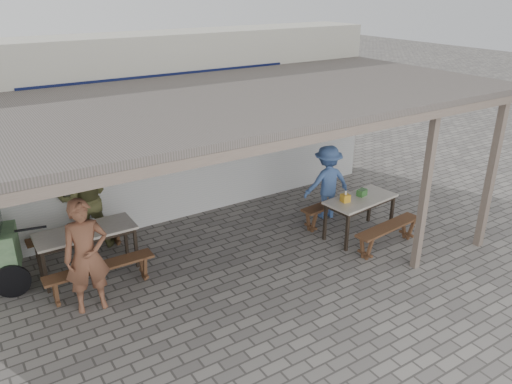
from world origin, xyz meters
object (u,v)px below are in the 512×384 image
object	(u,v)px
patron_right_table	(327,182)
condiment_jar	(92,222)
tissue_box	(345,198)
table_left	(86,235)
bench_left_wall	(78,236)
donation_box	(362,193)
bench_right_wall	(333,207)
patron_street_side	(86,256)
bench_right_street	(388,231)
bench_left_street	(100,272)
table_right	(360,202)
patron_wall_side	(84,199)
condiment_bowl	(78,228)

from	to	relation	value
patron_right_table	condiment_jar	size ratio (longest dim) A/B	15.92
tissue_box	table_left	bearing A→B (deg)	161.85
bench_left_wall	donation_box	bearing A→B (deg)	-22.90
bench_right_wall	patron_street_side	distance (m)	4.76
patron_right_table	condiment_jar	distance (m)	4.45
table_left	bench_right_street	distance (m)	5.07
bench_left_wall	bench_right_wall	distance (m)	4.71
patron_street_side	patron_right_table	distance (m)	4.84
bench_left_street	bench_right_street	world-z (taller)	same
bench_right_wall	patron_right_table	xyz separation A→B (m)	(0.08, 0.29, 0.40)
bench_right_wall	patron_right_table	world-z (taller)	patron_right_table
bench_left_street	bench_right_street	xyz separation A→B (m)	(4.63, -1.39, -0.01)
tissue_box	donation_box	size ratio (longest dim) A/B	0.76
bench_right_street	tissue_box	bearing A→B (deg)	115.28
bench_left_street	table_right	xyz separation A→B (m)	(4.56, -0.74, 0.33)
bench_right_wall	bench_left_wall	bearing A→B (deg)	156.30
patron_wall_side	condiment_jar	xyz separation A→B (m)	(-0.09, -0.73, -0.12)
table_left	bench_left_street	distance (m)	0.75
bench_left_street	bench_right_wall	size ratio (longest dim) A/B	1.10
bench_right_wall	condiment_bowl	distance (m)	4.66
patron_wall_side	condiment_jar	bearing A→B (deg)	95.88
table_right	condiment_jar	size ratio (longest dim) A/B	15.28
bench_right_street	patron_right_table	bearing A→B (deg)	86.00
table_left	tissue_box	xyz separation A→B (m)	(4.21, -1.38, 0.15)
patron_street_side	bench_left_street	bearing A→B (deg)	61.41
bench_left_wall	patron_right_table	world-z (taller)	patron_right_table
bench_right_street	patron_right_table	size ratio (longest dim) A/B	1.00
condiment_jar	condiment_bowl	bearing A→B (deg)	-168.37
table_right	bench_left_street	bearing A→B (deg)	164.87
patron_wall_side	condiment_jar	size ratio (longest dim) A/B	19.60
patron_street_side	tissue_box	bearing A→B (deg)	1.95
bench_left_street	patron_right_table	xyz separation A→B (m)	(4.58, 0.21, 0.40)
donation_box	bench_right_wall	bearing A→B (deg)	105.57
table_left	condiment_jar	xyz separation A→B (m)	(0.17, 0.15, 0.12)
bench_left_street	condiment_bowl	distance (m)	0.89
table_right	patron_wall_side	size ratio (longest dim) A/B	0.78
table_left	patron_street_side	size ratio (longest dim) A/B	0.90
bench_left_wall	patron_street_side	xyz separation A→B (m)	(-0.25, -1.68, 0.51)
patron_wall_side	condiment_bowl	distance (m)	0.86
bench_right_street	bench_left_wall	bearing A→B (deg)	143.37
table_left	patron_wall_side	xyz separation A→B (m)	(0.25, 0.89, 0.24)
bench_right_wall	condiment_jar	bearing A→B (deg)	162.12
bench_right_street	condiment_jar	world-z (taller)	condiment_jar
bench_left_street	condiment_bowl	world-z (taller)	condiment_bowl
bench_right_wall	condiment_jar	world-z (taller)	condiment_jar
bench_right_street	patron_wall_side	size ratio (longest dim) A/B	0.81
patron_street_side	patron_wall_side	size ratio (longest dim) A/B	0.93
patron_right_table	donation_box	xyz separation A→B (m)	(0.08, -0.87, 0.07)
table_right	bench_right_street	world-z (taller)	table_right
bench_left_wall	patron_wall_side	bearing A→B (deg)	41.16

